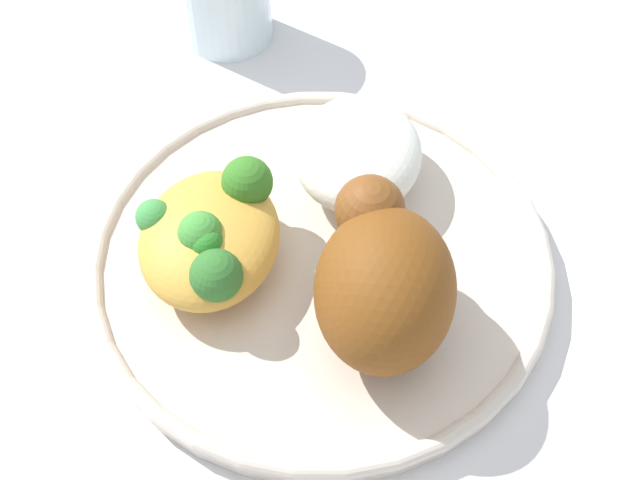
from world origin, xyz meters
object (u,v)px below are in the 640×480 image
at_px(plate, 320,260).
at_px(roasted_chicken, 383,282).
at_px(mac_cheese_with_broccoli, 211,236).
at_px(rice_pile, 358,153).

distance_m(plate, roasted_chicken, 0.08).
height_order(roasted_chicken, mac_cheese_with_broccoli, roasted_chicken).
xyz_separation_m(rice_pile, mac_cheese_with_broccoli, (-0.07, 0.08, 0.00)).
relative_size(roasted_chicken, mac_cheese_with_broccoli, 1.07).
xyz_separation_m(roasted_chicken, rice_pile, (0.10, 0.02, -0.02)).
xyz_separation_m(plate, roasted_chicken, (-0.04, -0.04, 0.05)).
height_order(plate, rice_pile, rice_pile).
relative_size(roasted_chicken, rice_pile, 1.14).
height_order(roasted_chicken, rice_pile, roasted_chicken).
bearing_deg(plate, mac_cheese_with_broccoli, 100.89).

